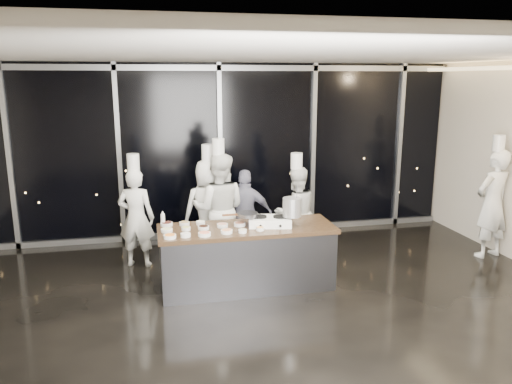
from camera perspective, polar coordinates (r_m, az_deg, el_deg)
ground at (r=6.50m, az=0.57°, el=-13.89°), size 9.00×9.00×0.00m
room_shell at (r=5.88m, az=2.30°, el=6.20°), size 9.02×7.02×3.21m
window_wall at (r=9.27m, az=-4.16°, el=4.64°), size 8.90×0.11×3.20m
demo_counter at (r=7.13m, az=-1.05°, el=-7.43°), size 2.46×0.86×0.90m
stove at (r=7.02m, az=1.60°, el=-3.34°), size 0.65×0.47×0.14m
frying_pan at (r=6.99m, az=-1.06°, el=-2.58°), size 0.53×0.34×0.05m
stock_pot at (r=6.97m, az=4.14°, el=-1.74°), size 0.31×0.31×0.26m
prep_bowls at (r=6.85m, az=-6.25°, el=-4.18°), size 1.38×0.74×0.05m
squeeze_bottle at (r=7.14m, az=-10.60°, el=-2.98°), size 0.06×0.06×0.21m
chef_far_left at (r=8.04m, az=-13.53°, el=-2.73°), size 0.66×0.52×1.80m
chef_left at (r=8.15m, az=-5.42°, el=-1.94°), size 0.86×0.60×1.90m
chef_center at (r=7.93m, az=-4.22°, el=-1.90°), size 1.01×0.87×2.02m
guest at (r=8.16m, az=-1.17°, el=-2.60°), size 0.94×0.58×1.49m
chef_right at (r=8.21m, az=4.55°, el=-2.32°), size 0.85×0.72×1.76m
chef_side at (r=9.08m, az=25.39°, el=-1.11°), size 0.75×0.59×2.04m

